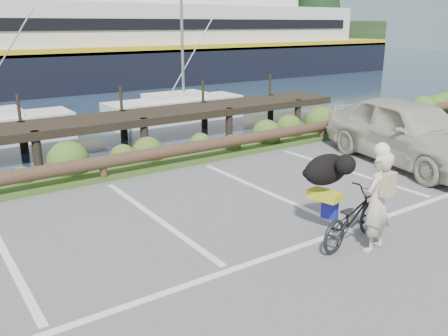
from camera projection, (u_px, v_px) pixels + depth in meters
The scene contains 7 objects.
ground at pixel (215, 260), 7.24m from camera, with size 72.00×72.00×0.00m, color #575759.
vegetation_strip at pixel (94, 171), 11.40m from camera, with size 34.00×1.60×0.10m, color #3D5B21.
log_rail at pixel (104, 181), 10.86m from camera, with size 32.00×0.30×0.60m, color #443021, non-canonical shape.
bicycle at pixel (352, 217), 7.70m from camera, with size 0.58×1.68×0.88m, color black.
cyclist at pixel (377, 202), 7.34m from camera, with size 0.59×0.39×1.62m, color beige.
dog at pixel (326, 170), 7.85m from camera, with size 0.90×0.44×0.52m, color black.
parked_car at pixel (409, 131), 12.01m from camera, with size 1.98×4.93×1.68m, color #B3AF9D.
Camera 1 is at (-3.57, -5.44, 3.46)m, focal length 38.00 mm.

